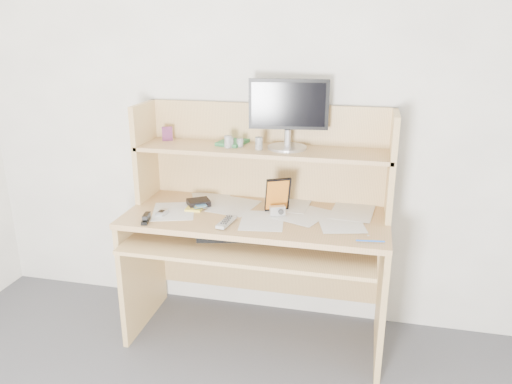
% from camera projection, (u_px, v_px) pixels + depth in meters
% --- Properties ---
extents(back_wall, '(3.60, 0.04, 2.50)m').
position_uv_depth(back_wall, '(269.00, 112.00, 2.80)').
color(back_wall, white).
rests_on(back_wall, floor).
extents(desk, '(1.40, 0.70, 1.30)m').
position_uv_depth(desk, '(259.00, 219.00, 2.76)').
color(desk, tan).
rests_on(desk, floor).
extents(paper_clutter, '(1.32, 0.54, 0.01)m').
position_uv_depth(paper_clutter, '(256.00, 214.00, 2.67)').
color(paper_clutter, silver).
rests_on(paper_clutter, desk).
extents(keyboard, '(0.47, 0.26, 0.03)m').
position_uv_depth(keyboard, '(240.00, 234.00, 2.63)').
color(keyboard, black).
rests_on(keyboard, desk).
extents(tv_remote, '(0.07, 0.17, 0.02)m').
position_uv_depth(tv_remote, '(226.00, 222.00, 2.53)').
color(tv_remote, '#9D9D98').
rests_on(tv_remote, paper_clutter).
extents(flip_phone, '(0.05, 0.08, 0.02)m').
position_uv_depth(flip_phone, '(162.00, 212.00, 2.66)').
color(flip_phone, '#B6B6B9').
rests_on(flip_phone, paper_clutter).
extents(stapler, '(0.06, 0.12, 0.04)m').
position_uv_depth(stapler, '(146.00, 217.00, 2.57)').
color(stapler, black).
rests_on(stapler, paper_clutter).
extents(wallet, '(0.15, 0.15, 0.03)m').
position_uv_depth(wallet, '(199.00, 202.00, 2.79)').
color(wallet, black).
rests_on(wallet, paper_clutter).
extents(sticky_note_pad, '(0.09, 0.09, 0.01)m').
position_uv_depth(sticky_note_pad, '(194.00, 208.00, 2.74)').
color(sticky_note_pad, '#E4F03F').
rests_on(sticky_note_pad, desk).
extents(digital_camera, '(0.09, 0.06, 0.05)m').
position_uv_depth(digital_camera, '(277.00, 211.00, 2.64)').
color(digital_camera, silver).
rests_on(digital_camera, paper_clutter).
extents(game_case, '(0.13, 0.08, 0.19)m').
position_uv_depth(game_case, '(278.00, 195.00, 2.67)').
color(game_case, black).
rests_on(game_case, paper_clutter).
extents(blue_pen, '(0.13, 0.02, 0.01)m').
position_uv_depth(blue_pen, '(370.00, 241.00, 2.32)').
color(blue_pen, blue).
rests_on(blue_pen, paper_clutter).
extents(card_box, '(0.06, 0.04, 0.08)m').
position_uv_depth(card_box, '(167.00, 134.00, 2.86)').
color(card_box, maroon).
rests_on(card_box, desk).
extents(shelf_book, '(0.17, 0.21, 0.02)m').
position_uv_depth(shelf_book, '(233.00, 142.00, 2.79)').
color(shelf_book, '#348357').
rests_on(shelf_book, desk).
extents(chip_stack_a, '(0.04, 0.04, 0.06)m').
position_uv_depth(chip_stack_a, '(230.00, 142.00, 2.71)').
color(chip_stack_a, black).
rests_on(chip_stack_a, desk).
extents(chip_stack_b, '(0.04, 0.04, 0.07)m').
position_uv_depth(chip_stack_b, '(228.00, 142.00, 2.70)').
color(chip_stack_b, silver).
rests_on(chip_stack_b, desk).
extents(chip_stack_c, '(0.04, 0.04, 0.05)m').
position_uv_depth(chip_stack_c, '(240.00, 143.00, 2.72)').
color(chip_stack_c, black).
rests_on(chip_stack_c, desk).
extents(chip_stack_d, '(0.04, 0.04, 0.07)m').
position_uv_depth(chip_stack_d, '(259.00, 143.00, 2.65)').
color(chip_stack_d, white).
rests_on(chip_stack_d, desk).
extents(monitor, '(0.42, 0.21, 0.37)m').
position_uv_depth(monitor, '(288.00, 112.00, 2.64)').
color(monitor, silver).
rests_on(monitor, desk).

